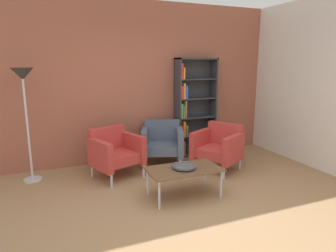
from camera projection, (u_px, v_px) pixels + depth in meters
ground_plane at (188, 218)px, 3.52m from camera, size 8.32×8.32×0.00m
brick_back_panel at (130, 83)px, 5.44m from camera, size 6.40×0.12×2.90m
plaster_right_partition at (332, 85)px, 4.82m from camera, size 0.12×5.20×2.90m
bookshelf_tall at (192, 109)px, 5.80m from camera, size 0.80×0.30×1.90m
coffee_table_low at (184, 171)px, 4.04m from camera, size 1.00×0.56×0.40m
decorative_bowl at (184, 166)px, 4.03m from camera, size 0.32×0.32×0.05m
armchair_corner_red at (219, 146)px, 5.08m from camera, size 0.91×0.93×0.78m
armchair_near_window at (162, 142)px, 5.33m from camera, size 0.89×0.86×0.78m
armchair_spare_guest at (115, 151)px, 4.77m from camera, size 0.89×0.86×0.78m
floor_lamp_torchiere at (24, 88)px, 4.37m from camera, size 0.32×0.32×1.74m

